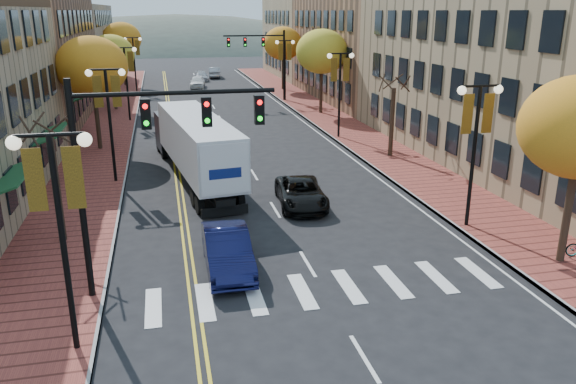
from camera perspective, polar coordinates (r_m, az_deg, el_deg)
ground at (r=17.30m, az=5.43°, el=-12.82°), size 200.00×200.00×0.00m
sidewalk_left at (r=47.59m, az=-17.62°, el=6.51°), size 4.00×85.00×0.15m
sidewalk_right at (r=49.37m, az=3.81°, el=7.70°), size 4.00×85.00×0.15m
building_left_mid at (r=51.66m, az=-26.97°, el=12.37°), size 12.00×24.00×11.00m
building_left_far at (r=76.18m, az=-22.52°, el=13.57°), size 12.00×26.00×9.50m
building_right_near at (r=38.08m, az=25.93°, el=14.23°), size 15.00×28.00×15.00m
building_right_mid at (r=60.85m, az=10.18°, el=14.07°), size 15.00×24.00×10.00m
building_right_far at (r=81.56m, az=4.10°, el=15.57°), size 15.00×20.00×11.00m
tree_left_a at (r=23.42m, az=-22.43°, el=0.24°), size 0.28×0.28×4.20m
tree_left_b at (r=38.46m, az=-19.31°, el=11.93°), size 4.48×4.48×7.21m
tree_left_c at (r=54.38m, az=-17.54°, el=13.17°), size 4.16×4.16×6.69m
tree_left_d at (r=72.28m, az=-16.54°, el=14.69°), size 4.61×4.61×7.42m
tree_right_b at (r=35.54m, az=10.50°, el=6.99°), size 0.28×0.28×4.20m
tree_right_c at (r=50.14m, az=3.44°, el=14.05°), size 4.48×4.48×7.21m
tree_right_d at (r=65.65m, az=-0.53°, el=14.86°), size 4.35×4.35×7.00m
lamp_left_a at (r=15.04m, az=-22.36°, el=-0.99°), size 1.96×0.36×6.05m
lamp_left_b at (r=30.54m, az=-17.79°, el=8.57°), size 1.96×0.36×6.05m
lamp_left_c at (r=48.37m, az=-16.16°, el=11.89°), size 1.96×0.36×6.05m
lamp_left_d at (r=66.29m, az=-15.40°, el=13.41°), size 1.96×0.36×6.05m
lamp_right_a at (r=23.99m, az=18.58°, el=6.12°), size 1.96×0.36×6.05m
lamp_right_b at (r=40.28m, az=5.31°, el=11.41°), size 1.96×0.36×6.05m
lamp_right_c at (r=57.60m, az=-0.30°, el=13.44°), size 1.96×0.36×6.05m
traffic_mast_near at (r=17.54m, az=-14.59°, el=4.50°), size 6.10×0.35×7.00m
traffic_mast_far at (r=57.15m, az=-2.35°, el=14.02°), size 6.10×0.34×7.00m
semi_truck at (r=30.97m, az=-9.60°, el=5.13°), size 4.18×14.48×3.58m
navy_sedan at (r=20.10m, az=-6.18°, el=-5.90°), size 1.58×4.48×1.47m
black_suv at (r=26.46m, az=1.33°, el=-0.09°), size 2.51×4.75×1.27m
car_far_white at (r=69.24m, az=-9.19°, el=10.99°), size 2.16×4.29×1.40m
car_far_silver at (r=76.28m, az=-8.79°, el=11.54°), size 1.71×4.05×1.17m
car_far_oncoming at (r=79.57m, az=-7.48°, el=11.95°), size 1.85×4.44×1.43m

